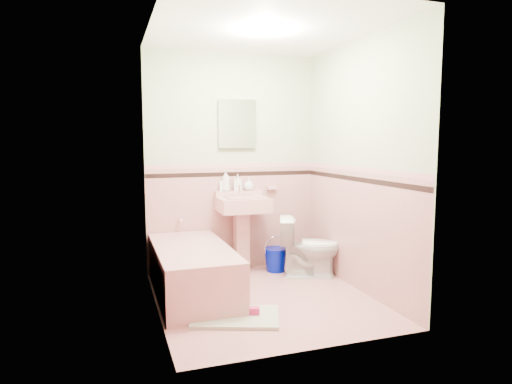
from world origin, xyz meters
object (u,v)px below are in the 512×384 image
object	(u,v)px
soap_bottle_left	(226,181)
soap_bottle_right	(249,184)
bucket	(276,259)
medicine_cabinet	(237,124)
shoe	(251,311)
bathtub	(192,272)
sink	(243,236)
soap_bottle_mid	(238,182)
toilet	(309,247)

from	to	relation	value
soap_bottle_left	soap_bottle_right	bearing A→B (deg)	0.00
soap_bottle_right	bucket	bearing A→B (deg)	-41.45
medicine_cabinet	soap_bottle_left	xyz separation A→B (m)	(-0.15, -0.03, -0.65)
shoe	soap_bottle_right	bearing A→B (deg)	93.34
bathtub	medicine_cabinet	world-z (taller)	medicine_cabinet
soap_bottle_right	shoe	world-z (taller)	soap_bottle_right
bucket	soap_bottle_left	bearing A→B (deg)	156.94
soap_bottle_right	shoe	size ratio (longest dim) A/B	1.02
soap_bottle_left	soap_bottle_right	xyz separation A→B (m)	(0.28, 0.00, -0.05)
sink	soap_bottle_mid	distance (m)	0.62
medicine_cabinet	sink	bearing A→B (deg)	-90.00
soap_bottle_right	toilet	distance (m)	1.01
medicine_cabinet	toilet	bearing A→B (deg)	-39.97
sink	bucket	world-z (taller)	sink
medicine_cabinet	soap_bottle_right	world-z (taller)	medicine_cabinet
medicine_cabinet	soap_bottle_right	size ratio (longest dim) A/B	3.79
soap_bottle_left	soap_bottle_right	distance (m)	0.28
soap_bottle_mid	bucket	distance (m)	1.00
soap_bottle_left	bucket	distance (m)	1.08
bathtub	soap_bottle_right	bearing A→B (deg)	41.38
sink	soap_bottle_mid	bearing A→B (deg)	92.61
toilet	bathtub	bearing A→B (deg)	119.87
bathtub	bucket	bearing A→B (deg)	24.41
toilet	bucket	distance (m)	0.46
sink	soap_bottle_left	bearing A→B (deg)	129.95
bathtub	soap_bottle_left	distance (m)	1.21
toilet	bucket	xyz separation A→B (m)	(-0.28, 0.30, -0.20)
sink	soap_bottle_mid	world-z (taller)	soap_bottle_mid
sink	toilet	xyz separation A→B (m)	(0.66, -0.35, -0.10)
soap_bottle_left	soap_bottle_right	world-z (taller)	soap_bottle_left
sink	bathtub	bearing A→B (deg)	-142.07
bucket	shoe	distance (m)	1.39
soap_bottle_right	bathtub	bearing A→B (deg)	-138.62
sink	shoe	size ratio (longest dim) A/B	6.05
soap_bottle_left	shoe	xyz separation A→B (m)	(-0.16, -1.43, -0.99)
soap_bottle_mid	toilet	xyz separation A→B (m)	(0.67, -0.53, -0.69)
soap_bottle_left	toilet	bearing A→B (deg)	-32.88
toilet	soap_bottle_mid	bearing A→B (deg)	74.03
bathtub	medicine_cabinet	bearing A→B (deg)	47.42
bathtub	shoe	bearing A→B (deg)	-62.95
bathtub	medicine_cabinet	xyz separation A→B (m)	(0.68, 0.74, 1.47)
medicine_cabinet	soap_bottle_left	world-z (taller)	medicine_cabinet
soap_bottle_left	bucket	xyz separation A→B (m)	(0.53, -0.23, -0.92)
sink	shoe	bearing A→B (deg)	-103.92
bathtub	shoe	xyz separation A→B (m)	(0.37, -0.72, -0.17)
medicine_cabinet	bucket	xyz separation A→B (m)	(0.38, -0.26, -1.56)
bathtub	soap_bottle_mid	size ratio (longest dim) A/B	7.75
medicine_cabinet	toilet	xyz separation A→B (m)	(0.66, -0.56, -1.37)
soap_bottle_left	toilet	size ratio (longest dim) A/B	0.36
bathtub	shoe	world-z (taller)	bathtub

